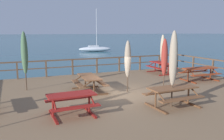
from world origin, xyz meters
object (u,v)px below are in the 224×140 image
object	(u,v)px
patio_umbrella_tall_mid_left	(128,59)
sailboat_distant	(95,49)
picnic_table_back_right	(161,65)
patio_umbrella_short_front	(163,49)
patio_umbrella_short_back	(173,59)
picnic_table_back_left	(72,100)
picnic_table_mid_centre	(200,71)
patio_umbrella_tall_back_right	(164,58)
picnic_table_mid_right	(173,92)
picnic_table_mid_left	(89,80)
patio_umbrella_short_mid	(24,53)

from	to	relation	value
patio_umbrella_tall_mid_left	sailboat_distant	xyz separation A→B (m)	(9.15, 31.34, -1.86)
picnic_table_back_right	patio_umbrella_tall_mid_left	xyz separation A→B (m)	(-4.51, -3.64, 1.03)
patio_umbrella_short_front	sailboat_distant	bearing A→B (deg)	80.64
patio_umbrella_short_back	picnic_table_back_left	bearing A→B (deg)	171.25
picnic_table_back_left	patio_umbrella_short_back	world-z (taller)	patio_umbrella_short_back
picnic_table_back_right	picnic_table_mid_centre	xyz separation A→B (m)	(0.68, -2.95, 0.00)
patio_umbrella_tall_back_right	patio_umbrella_tall_mid_left	world-z (taller)	patio_umbrella_tall_back_right
patio_umbrella_short_back	sailboat_distant	size ratio (longest dim) A/B	0.38
picnic_table_mid_centre	patio_umbrella_short_back	size ratio (longest dim) A/B	0.71
picnic_table_mid_right	sailboat_distant	world-z (taller)	sailboat_distant
picnic_table_mid_left	patio_umbrella_short_front	size ratio (longest dim) A/B	0.75
sailboat_distant	picnic_table_back_left	bearing A→B (deg)	-110.37
picnic_table_mid_right	patio_umbrella_short_front	world-z (taller)	patio_umbrella_short_front
picnic_table_back_left	sailboat_distant	bearing A→B (deg)	69.63
picnic_table_mid_left	patio_umbrella_tall_mid_left	bearing A→B (deg)	-23.14
picnic_table_back_right	patio_umbrella_short_front	size ratio (longest dim) A/B	0.74
picnic_table_mid_right	patio_umbrella_short_front	size ratio (longest dim) A/B	0.74
picnic_table_back_right	picnic_table_mid_left	size ratio (longest dim) A/B	0.99
picnic_table_mid_right	patio_umbrella_tall_back_right	xyz separation A→B (m)	(1.20, 2.30, 1.08)
patio_umbrella_tall_mid_left	picnic_table_mid_right	bearing A→B (deg)	-77.58
picnic_table_back_right	picnic_table_mid_left	xyz separation A→B (m)	(-6.23, -2.91, -0.00)
picnic_table_mid_left	sailboat_distant	distance (m)	32.49
picnic_table_back_left	picnic_table_mid_left	bearing A→B (deg)	61.47
picnic_table_mid_right	patio_umbrella_short_mid	world-z (taller)	patio_umbrella_short_mid
patio_umbrella_short_back	patio_umbrella_tall_mid_left	size ratio (longest dim) A/B	1.18
picnic_table_back_right	picnic_table_mid_centre	distance (m)	3.03
picnic_table_back_left	patio_umbrella_short_mid	distance (m)	4.76
patio_umbrella_short_mid	picnic_table_back_left	bearing A→B (deg)	-74.18
picnic_table_mid_left	picnic_table_mid_centre	world-z (taller)	same
picnic_table_back_left	picnic_table_mid_centre	size ratio (longest dim) A/B	0.80
picnic_table_back_right	picnic_table_back_left	bearing A→B (deg)	-143.35
picnic_table_mid_right	picnic_table_mid_left	xyz separation A→B (m)	(-2.32, 3.47, 0.00)
picnic_table_mid_right	patio_umbrella_short_back	distance (m)	1.32
patio_umbrella_short_front	picnic_table_mid_right	bearing A→B (deg)	-121.84
picnic_table_mid_centre	sailboat_distant	world-z (taller)	sailboat_distant
picnic_table_mid_right	picnic_table_mid_centre	distance (m)	5.73
picnic_table_back_right	picnic_table_mid_left	world-z (taller)	same
picnic_table_mid_centre	patio_umbrella_tall_back_right	bearing A→B (deg)	-161.63
patio_umbrella_tall_back_right	picnic_table_back_right	bearing A→B (deg)	56.38
picnic_table_mid_right	patio_umbrella_tall_mid_left	size ratio (longest dim) A/B	0.80
patio_umbrella_short_front	patio_umbrella_tall_mid_left	bearing A→B (deg)	-141.21
patio_umbrella_short_back	patio_umbrella_tall_mid_left	xyz separation A→B (m)	(-0.54, 2.76, -0.29)
picnic_table_mid_left	sailboat_distant	size ratio (longest dim) A/B	0.26
picnic_table_back_left	sailboat_distant	xyz separation A→B (m)	(12.44, 33.51, -0.82)
patio_umbrella_tall_back_right	sailboat_distant	distance (m)	32.67
picnic_table_mid_left	picnic_table_mid_centre	xyz separation A→B (m)	(6.91, -0.04, 0.00)
patio_umbrella_tall_back_right	patio_umbrella_short_mid	xyz separation A→B (m)	(-6.34, 2.67, 0.22)
picnic_table_back_right	patio_umbrella_short_back	world-z (taller)	patio_umbrella_short_back
picnic_table_back_right	patio_umbrella_tall_mid_left	world-z (taller)	patio_umbrella_tall_mid_left
patio_umbrella_short_mid	sailboat_distant	world-z (taller)	sailboat_distant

